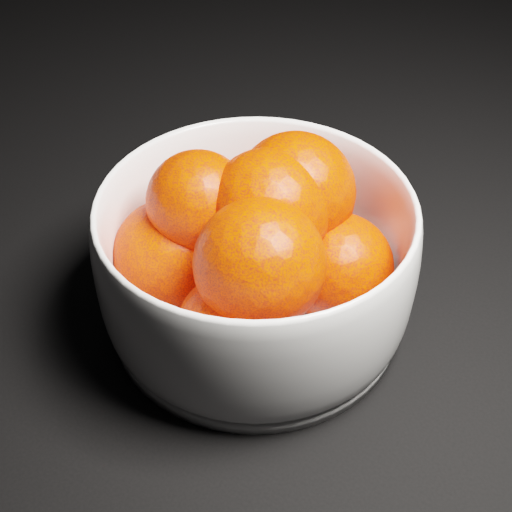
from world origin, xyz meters
The scene contains 3 objects.
ground centered at (0.00, 0.00, 0.00)m, with size 3.00×3.00×0.00m, color black.
bowl centered at (0.12, -0.04, 0.05)m, with size 0.22×0.22×0.10m.
orange_pile centered at (0.12, -0.04, 0.07)m, with size 0.18×0.18×0.12m.
Camera 1 is at (0.30, -0.35, 0.38)m, focal length 50.00 mm.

